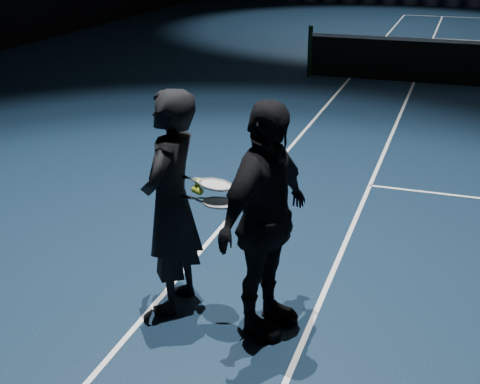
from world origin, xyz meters
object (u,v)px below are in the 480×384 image
object	(u,v)px
player_a	(171,203)
player_b	(265,221)
racket_lower	(219,203)
tennis_balls	(198,188)
racket_upper	(216,185)

from	to	relation	value
player_a	player_b	world-z (taller)	same
player_b	racket_lower	distance (m)	0.41
player_a	racket_lower	distance (m)	0.46
player_a	racket_lower	size ratio (longest dim) A/B	2.85
player_b	tennis_balls	xyz separation A→B (m)	(-0.59, 0.07, 0.18)
racket_lower	player_a	bearing A→B (deg)	180.00
player_b	player_a	bearing A→B (deg)	99.76
player_a	tennis_balls	distance (m)	0.31
player_b	racket_upper	bearing A→B (deg)	94.68
player_a	racket_upper	size ratio (longest dim) A/B	2.85
player_a	tennis_balls	bearing A→B (deg)	85.10
tennis_balls	player_a	bearing A→B (deg)	174.75
racket_lower	player_b	bearing A→B (deg)	0.00
player_b	tennis_balls	distance (m)	0.62
player_a	racket_upper	world-z (taller)	player_a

